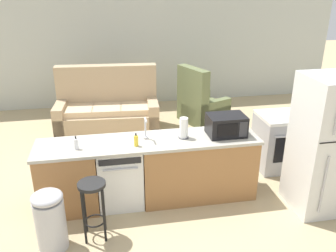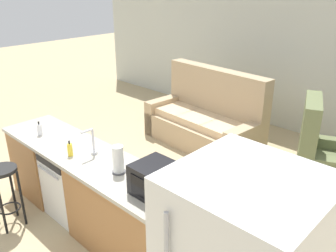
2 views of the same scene
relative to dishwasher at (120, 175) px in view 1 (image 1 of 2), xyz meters
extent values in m
plane|color=tan|center=(0.25, 0.00, -0.42)|extent=(24.00, 24.00, 0.00)
cube|color=beige|center=(0.55, 4.20, 0.88)|extent=(10.00, 0.06, 2.60)
cube|color=#9E6B3D|center=(-0.68, 0.00, 0.01)|extent=(0.75, 0.62, 0.86)
cube|color=#9E6B3D|center=(1.08, 0.00, 0.01)|extent=(1.55, 0.62, 0.86)
cube|color=#ADA899|center=(0.40, 0.00, 0.46)|extent=(2.94, 0.66, 0.04)
cube|color=#3F2A18|center=(0.40, 0.00, -0.38)|extent=(2.86, 0.56, 0.08)
cube|color=white|center=(0.00, 0.00, 0.00)|extent=(0.58, 0.58, 0.84)
cube|color=black|center=(0.00, -0.30, 0.36)|extent=(0.52, 0.01, 0.08)
cylinder|color=#B2B2B7|center=(0.00, -0.31, 0.26)|extent=(0.44, 0.02, 0.02)
cube|color=#A8AAB2|center=(2.60, 0.55, 0.00)|extent=(0.76, 0.64, 0.85)
cube|color=black|center=(2.60, 0.22, 0.05)|extent=(0.53, 0.01, 0.43)
cylinder|color=silver|center=(2.60, 0.20, 0.28)|extent=(0.61, 0.03, 0.03)
cube|color=white|center=(2.60, 0.55, 0.45)|extent=(0.76, 0.64, 0.05)
torus|color=black|center=(2.43, 0.42, 0.47)|extent=(0.16, 0.16, 0.01)
torus|color=black|center=(2.77, 0.42, 0.47)|extent=(0.16, 0.16, 0.01)
torus|color=black|center=(2.43, 0.68, 0.47)|extent=(0.16, 0.16, 0.01)
torus|color=black|center=(2.77, 0.68, 0.47)|extent=(0.16, 0.16, 0.01)
cube|color=silver|center=(2.60, -0.55, 0.48)|extent=(0.72, 0.70, 1.81)
cylinder|color=#B2B2B7|center=(2.40, -0.92, 0.14)|extent=(0.02, 0.02, 0.78)
cube|color=black|center=(1.45, 0.00, 0.62)|extent=(0.50, 0.36, 0.28)
cube|color=black|center=(1.41, -0.18, 0.62)|extent=(0.27, 0.01, 0.18)
cube|color=#2D2D33|center=(1.62, -0.18, 0.62)|extent=(0.11, 0.01, 0.21)
cylinder|color=silver|center=(0.37, 0.07, 0.49)|extent=(0.07, 0.07, 0.03)
cylinder|color=silver|center=(0.37, 0.07, 0.64)|extent=(0.02, 0.02, 0.26)
cylinder|color=silver|center=(0.37, 0.00, 0.77)|extent=(0.02, 0.14, 0.02)
cylinder|color=#4C4C51|center=(0.87, 0.00, 0.49)|extent=(0.14, 0.14, 0.01)
cylinder|color=white|center=(0.87, 0.00, 0.63)|extent=(0.11, 0.11, 0.27)
cylinder|color=yellow|center=(0.22, -0.13, 0.55)|extent=(0.06, 0.06, 0.14)
cylinder|color=black|center=(0.22, -0.13, 0.64)|extent=(0.02, 0.02, 0.04)
cylinder|color=silver|center=(-0.52, -0.09, 0.55)|extent=(0.06, 0.06, 0.14)
cylinder|color=black|center=(-0.52, -0.09, 0.64)|extent=(0.02, 0.02, 0.04)
sphere|color=black|center=(2.77, 0.42, 0.56)|extent=(0.17, 0.17, 0.17)
sphere|color=black|center=(2.77, 0.42, 0.66)|extent=(0.03, 0.03, 0.03)
cone|color=black|center=(2.85, 0.42, 0.58)|extent=(0.08, 0.04, 0.06)
cylinder|color=black|center=(-0.34, -0.66, 0.30)|extent=(0.32, 0.32, 0.04)
cylinder|color=black|center=(-0.46, -0.78, -0.07)|extent=(0.03, 0.03, 0.70)
cylinder|color=black|center=(-0.23, -0.78, -0.07)|extent=(0.03, 0.03, 0.70)
cylinder|color=black|center=(-0.46, -0.55, -0.07)|extent=(0.03, 0.03, 0.70)
cylinder|color=black|center=(-0.23, -0.55, -0.07)|extent=(0.03, 0.03, 0.70)
torus|color=black|center=(-0.34, -0.66, -0.20)|extent=(0.25, 0.25, 0.02)
cylinder|color=#B7B7BC|center=(-0.82, -0.76, -0.11)|extent=(0.34, 0.34, 0.62)
ellipsoid|color=#B7B7BC|center=(-0.82, -0.76, 0.25)|extent=(0.35, 0.35, 0.14)
cube|color=tan|center=(-0.10, 2.54, -0.21)|extent=(2.06, 1.04, 0.42)
cube|color=tan|center=(-0.08, 2.87, 0.21)|extent=(2.01, 0.38, 1.27)
cube|color=tan|center=(-1.00, 2.61, -0.11)|extent=(0.26, 0.91, 0.62)
cube|color=tan|center=(0.79, 2.48, -0.11)|extent=(0.26, 0.91, 0.62)
cube|color=beige|center=(-0.66, 2.53, 0.06)|extent=(0.60, 0.67, 0.12)
cube|color=beige|center=(-0.11, 2.49, 0.06)|extent=(0.60, 0.67, 0.12)
cube|color=beige|center=(0.44, 2.46, 0.06)|extent=(0.60, 0.67, 0.12)
cube|color=#667047|center=(1.93, 2.74, -0.22)|extent=(1.07, 1.09, 0.40)
cube|color=#667047|center=(1.66, 2.62, 0.18)|extent=(0.51, 0.86, 1.20)
cube|color=#667047|center=(2.07, 2.42, -0.15)|extent=(0.80, 0.46, 0.55)
cube|color=#667047|center=(1.80, 3.05, -0.15)|extent=(0.80, 0.46, 0.55)
camera|label=1|loc=(-0.11, -4.20, 2.45)|focal=38.00mm
camera|label=2|loc=(3.31, -1.85, 2.24)|focal=38.00mm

